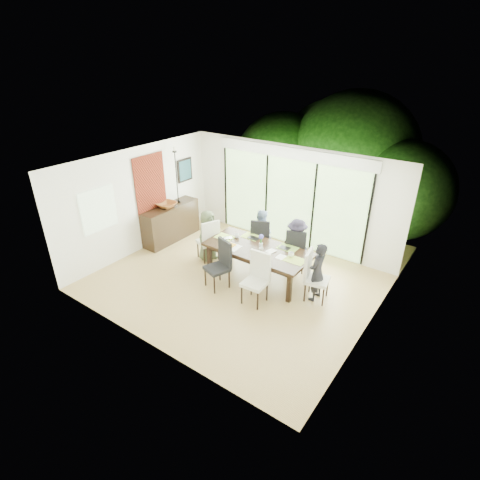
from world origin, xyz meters
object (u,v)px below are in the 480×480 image
Objects in this scene: chair_far_left at (261,237)px; chair_far_right at (296,248)px; person_left_end at (208,236)px; person_far_right at (296,245)px; chair_near_right at (255,280)px; chair_left_end at (208,239)px; cup_a at (237,236)px; vase at (261,245)px; chair_near_left at (217,265)px; person_far_left at (261,234)px; bowl at (167,205)px; cup_c at (291,254)px; person_right_end at (317,272)px; chair_right_end at (318,276)px; sideboard at (171,223)px; laptop at (225,239)px; cup_b at (261,250)px; table_top at (258,249)px.

chair_far_left is 1.00× the size of chair_far_right.
person_left_end reaches higher than chair_far_left.
chair_near_right is at bearing 100.84° from person_far_right.
chair_left_end is 0.85m from cup_a.
vase is at bearing 69.86° from person_far_right.
chair_left_end is 1.33m from chair_near_left.
chair_near_left is at bearing -120.87° from vase.
bowl is (-2.60, -0.67, 0.41)m from person_far_left.
person_far_left is at bearing 149.72° from cup_c.
person_far_right is 10.75× the size of vase.
person_right_end reaches higher than chair_far_right.
person_far_left is at bearing -46.62° from person_left_end.
person_far_left is at bearing 107.40° from chair_near_left.
chair_far_left is at bearing -45.95° from person_left_end.
sideboard is at bearing 75.61° from chair_right_end.
sideboard is (-2.55, 1.13, -0.06)m from chair_near_left.
laptop is (-0.40, -0.93, 0.12)m from person_far_left.
chair_near_left is at bearing 64.20° from chair_far_left.
chair_right_end reaches higher than sideboard.
chair_far_right is 0.63× the size of sideboard.
sideboard is (-1.57, 0.26, -0.16)m from person_left_end.
cup_b is at bearing -88.99° from person_left_end.
person_right_end is at bearing 150.05° from person_far_left.
chair_right_end is 3.33× the size of laptop.
chair_near_right is 9.17× the size of vase.
bowl is at bearing -9.01° from chair_far_right.
person_left_end is at bearing -178.13° from vase.
person_far_left and person_far_right have the same top height.
chair_left_end is at bearing 158.06° from chair_near_left.
chair_far_right is at bearing 174.47° from person_far_left.
cup_c is (0.80, 0.10, 0.08)m from table_top.
cup_a is at bearing 11.38° from laptop.
table_top is 0.72m from cup_a.
chair_near_left is (-2.00, -0.87, 0.00)m from chair_right_end.
person_left_end is at bearing 114.70° from chair_left_end.
person_left_end is (0.02, 0.00, 0.10)m from chair_left_end.
table_top is 1.48m from person_right_end.
person_left_end is at bearing 153.65° from chair_near_right.
person_right_end is at bearing 78.93° from chair_right_end.
chair_near_left is 1.00× the size of chair_near_right.
person_right_end is 10.75× the size of vase.
table_top is 20.00× the size of vase.
table_top is at bearing -3.08° from bowl.
person_far_left is at bearing 55.87° from chair_right_end.
chair_left_end is at bearing 123.60° from laptop.
person_far_right is at bearing 85.69° from chair_near_right.
chair_right_end reaches higher than table_top.
person_right_end is 2.34m from laptop.
cup_a is at bearing -74.60° from person_left_end.
bowl is at bearing -71.33° from chair_left_end.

